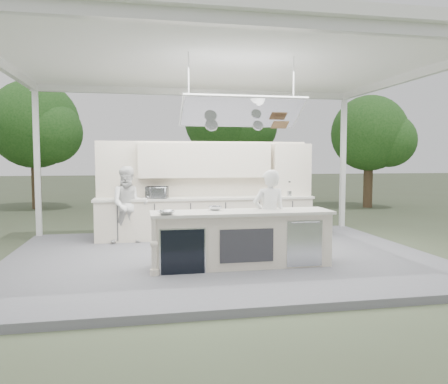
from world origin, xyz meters
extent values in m
plane|color=#424E35|center=(0.00, 0.00, 0.00)|extent=(90.00, 90.00, 0.00)
cube|color=slate|center=(0.00, 0.00, 0.06)|extent=(8.00, 6.00, 0.12)
cube|color=white|center=(3.90, 2.90, 1.85)|extent=(0.12, 0.12, 3.70)
cube|color=white|center=(-3.90, 2.90, 1.85)|extent=(0.12, 0.12, 3.70)
cube|color=white|center=(0.00, 0.00, 3.78)|extent=(8.20, 6.20, 0.16)
cube|color=white|center=(0.00, -2.90, 3.62)|extent=(8.00, 0.12, 0.16)
cube|color=white|center=(0.00, 2.90, 3.62)|extent=(8.00, 0.12, 0.16)
cube|color=white|center=(3.90, 0.00, 3.62)|extent=(0.12, 6.00, 0.16)
cube|color=white|center=(0.20, -0.90, 2.75)|extent=(2.00, 0.71, 0.43)
cube|color=white|center=(0.20, -0.90, 2.75)|extent=(2.06, 0.76, 0.46)
cylinder|color=white|center=(-0.70, -0.90, 3.23)|extent=(0.02, 0.02, 0.95)
cylinder|color=white|center=(1.10, -0.90, 3.23)|extent=(0.02, 0.02, 0.95)
cylinder|color=silver|center=(-0.30, -0.75, 2.53)|extent=(0.22, 0.14, 0.21)
cylinder|color=silver|center=(0.50, -0.80, 2.53)|extent=(0.18, 0.12, 0.18)
cube|color=olive|center=(0.90, -0.78, 2.55)|extent=(0.28, 0.18, 0.12)
cube|color=beige|center=(0.20, -0.90, 0.57)|extent=(3.00, 0.70, 0.90)
cube|color=silver|center=(0.20, -0.90, 1.04)|extent=(3.10, 0.78, 0.05)
cylinder|color=beige|center=(-1.30, -1.25, 0.58)|extent=(0.11, 0.11, 0.92)
cube|color=black|center=(-0.85, -1.25, 0.48)|extent=(0.70, 0.04, 0.72)
cube|color=silver|center=(-0.85, -1.26, 0.48)|extent=(0.74, 0.03, 0.72)
cube|color=#2B2C30|center=(0.20, -1.26, 0.54)|extent=(0.90, 0.02, 0.55)
cube|color=silver|center=(1.20, -1.26, 0.54)|extent=(0.62, 0.02, 0.78)
cube|color=beige|center=(0.00, 1.90, 0.57)|extent=(5.00, 0.65, 0.90)
cube|color=silver|center=(0.00, 1.90, 1.04)|extent=(5.08, 0.72, 0.05)
cube|color=beige|center=(0.00, 2.20, 1.25)|extent=(5.00, 0.10, 2.25)
cube|color=beige|center=(0.00, 2.07, 1.92)|extent=(3.10, 0.38, 0.80)
cube|color=beige|center=(2.10, 2.02, 1.67)|extent=(0.90, 0.45, 1.30)
cube|color=olive|center=(2.10, 2.02, 1.67)|extent=(0.84, 0.40, 0.03)
cylinder|color=silver|center=(2.00, 1.88, 1.13)|extent=(0.20, 0.20, 0.12)
cylinder|color=black|center=(2.00, 1.88, 1.29)|extent=(0.17, 0.17, 0.20)
cylinder|color=black|center=(2.35, 1.88, 1.12)|extent=(0.16, 0.16, 0.10)
cone|color=black|center=(2.35, 1.88, 1.29)|extent=(0.14, 0.14, 0.24)
cylinder|color=brown|center=(-5.50, 10.00, 1.05)|extent=(0.36, 0.36, 2.10)
sphere|color=#396826|center=(-5.50, 10.00, 3.29)|extent=(3.40, 3.40, 3.40)
sphere|color=#396826|center=(-4.82, 9.49, 2.95)|extent=(2.38, 2.38, 2.38)
cylinder|color=brown|center=(2.50, 12.00, 1.22)|extent=(0.36, 0.36, 2.45)
sphere|color=#396826|center=(2.50, 12.00, 3.85)|extent=(4.00, 4.00, 4.00)
sphere|color=#396826|center=(3.30, 11.40, 3.45)|extent=(2.80, 2.80, 2.80)
cylinder|color=brown|center=(7.50, 8.00, 0.96)|extent=(0.36, 0.36, 1.92)
sphere|color=#396826|center=(7.50, 8.00, 2.97)|extent=(3.00, 3.00, 3.00)
sphere|color=#396826|center=(8.10, 7.55, 2.67)|extent=(2.10, 2.10, 2.10)
imported|color=white|center=(0.75, -0.70, 0.94)|extent=(0.62, 0.42, 1.65)
imported|color=silver|center=(-1.75, 1.55, 0.96)|extent=(0.87, 0.70, 1.68)
imported|color=silver|center=(-1.13, 1.79, 1.20)|extent=(0.54, 0.42, 0.27)
imported|color=#B1B4B8|center=(-1.10, -1.15, 1.10)|extent=(0.33, 0.33, 0.07)
imported|color=silver|center=(-0.23, -0.70, 1.11)|extent=(0.28, 0.28, 0.07)
camera|label=1|loc=(-1.50, -8.11, 1.96)|focal=35.00mm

